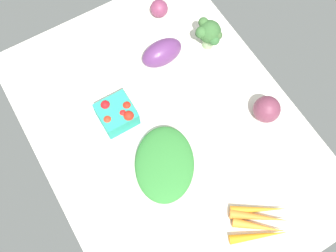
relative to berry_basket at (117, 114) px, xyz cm
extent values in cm
cube|color=silver|center=(-10.78, -11.39, -4.23)|extent=(104.00, 76.00, 2.00)
cube|color=teal|center=(0.13, 0.09, -0.36)|extent=(10.37, 10.37, 5.74)
sphere|color=red|center=(-1.64, -1.35, 1.74)|extent=(2.48, 2.48, 2.48)
sphere|color=red|center=(3.31, 1.88, 2.23)|extent=(2.87, 2.87, 2.87)
sphere|color=red|center=(-1.17, 3.51, 1.86)|extent=(2.63, 2.63, 2.63)
sphere|color=red|center=(-3.45, -2.36, 2.31)|extent=(3.16, 3.16, 3.16)
sphere|color=red|center=(-0.06, -3.55, 1.94)|extent=(2.68, 2.68, 2.68)
cylinder|color=#96BB81|center=(8.40, -38.17, -0.91)|extent=(3.70, 3.70, 4.65)
sphere|color=#356330|center=(8.40, -38.17, 4.18)|extent=(7.37, 7.37, 7.37)
sphere|color=#396934|center=(8.78, -35.25, 5.43)|extent=(3.73, 3.73, 3.73)
sphere|color=#395C37|center=(9.75, -35.56, 3.51)|extent=(3.16, 3.16, 3.16)
sphere|color=#395B2F|center=(5.86, -39.67, 4.23)|extent=(2.87, 2.87, 2.87)
sphere|color=#346533|center=(5.45, -38.04, 3.49)|extent=(3.58, 3.58, 3.58)
sphere|color=#396531|center=(11.28, -37.59, 5.99)|extent=(3.31, 3.31, 3.31)
ellipsoid|color=#62306B|center=(11.31, -22.32, 0.77)|extent=(8.36, 14.10, 8.00)
sphere|color=brown|center=(-22.04, -39.12, 0.87)|extent=(8.22, 8.22, 8.22)
sphere|color=#7F3455|center=(27.59, -30.79, -0.20)|extent=(6.07, 6.07, 6.07)
ellipsoid|color=#338136|center=(-20.52, -4.40, -0.82)|extent=(28.75, 26.75, 4.82)
cone|color=orange|center=(-50.85, -16.15, -1.94)|extent=(8.88, 15.99, 2.58)
cone|color=orange|center=(-48.89, -17.55, -1.90)|extent=(11.47, 12.77, 2.67)
cone|color=orange|center=(-46.77, -19.07, -1.82)|extent=(12.15, 14.50, 2.83)
cone|color=orange|center=(-45.02, -20.33, -2.01)|extent=(9.96, 15.09, 2.45)
camera|label=1|loc=(-50.73, 12.49, 108.75)|focal=42.66mm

